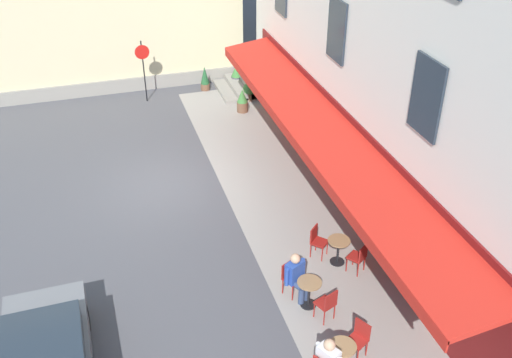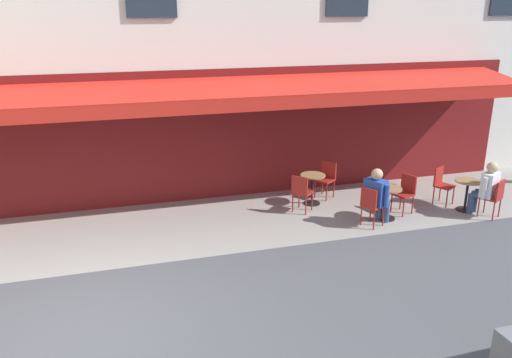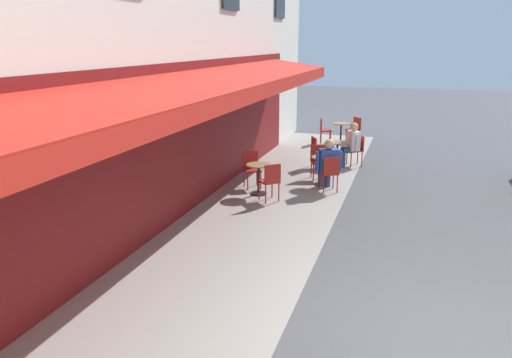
# 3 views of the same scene
# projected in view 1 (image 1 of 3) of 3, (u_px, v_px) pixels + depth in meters

# --- Properties ---
(ground_plane) EXTENTS (70.00, 70.00, 0.00)m
(ground_plane) POSITION_uv_depth(u_px,v_px,m) (164.00, 186.00, 18.89)
(ground_plane) COLOR #4C4C51
(sidewalk_cafe_terrace) EXTENTS (20.50, 3.20, 0.01)m
(sidewalk_cafe_terrace) POSITION_uv_depth(u_px,v_px,m) (297.00, 225.00, 17.10)
(sidewalk_cafe_terrace) COLOR gray
(sidewalk_cafe_terrace) RESTS_ON ground_plane
(back_alley_steps) EXTENTS (2.40, 1.75, 0.60)m
(back_alley_steps) POSITION_uv_depth(u_px,v_px,m) (243.00, 85.00, 25.23)
(back_alley_steps) COLOR gray
(back_alley_steps) RESTS_ON ground_plane
(cafe_table_near_entrance) EXTENTS (0.60, 0.60, 0.75)m
(cafe_table_near_entrance) POSITION_uv_depth(u_px,v_px,m) (309.00, 290.00, 14.06)
(cafe_table_near_entrance) COLOR black
(cafe_table_near_entrance) RESTS_ON ground_plane
(cafe_chair_red_kerbside) EXTENTS (0.54, 0.54, 0.91)m
(cafe_chair_red_kerbside) POSITION_uv_depth(u_px,v_px,m) (290.00, 275.00, 14.42)
(cafe_chair_red_kerbside) COLOR maroon
(cafe_chair_red_kerbside) RESTS_ON ground_plane
(cafe_chair_red_under_awning) EXTENTS (0.52, 0.52, 0.91)m
(cafe_chair_red_under_awning) POSITION_uv_depth(u_px,v_px,m) (328.00, 303.00, 13.61)
(cafe_chair_red_under_awning) COLOR maroon
(cafe_chair_red_under_awning) RESTS_ON ground_plane
(cafe_table_streetside) EXTENTS (0.60, 0.60, 0.75)m
(cafe_table_streetside) POSITION_uv_depth(u_px,v_px,m) (338.00, 248.00, 15.42)
(cafe_table_streetside) COLOR black
(cafe_table_streetside) RESTS_ON ground_plane
(cafe_chair_red_near_door) EXTENTS (0.57, 0.57, 0.91)m
(cafe_chair_red_near_door) POSITION_uv_depth(u_px,v_px,m) (317.00, 239.00, 15.65)
(cafe_chair_red_near_door) COLOR maroon
(cafe_chair_red_near_door) RESTS_ON ground_plane
(cafe_chair_red_facing_street) EXTENTS (0.56, 0.56, 0.91)m
(cafe_chair_red_facing_street) POSITION_uv_depth(u_px,v_px,m) (359.00, 256.00, 15.06)
(cafe_chair_red_facing_street) COLOR maroon
(cafe_chair_red_facing_street) RESTS_ON ground_plane
(cafe_table_far_end) EXTENTS (0.60, 0.60, 0.75)m
(cafe_table_far_end) POSITION_uv_depth(u_px,v_px,m) (342.00, 354.00, 12.39)
(cafe_table_far_end) COLOR black
(cafe_table_far_end) RESTS_ON ground_plane
(cafe_chair_red_corner_right) EXTENTS (0.54, 0.54, 0.91)m
(cafe_chair_red_corner_right) POSITION_uv_depth(u_px,v_px,m) (359.00, 336.00, 12.75)
(cafe_chair_red_corner_right) COLOR maroon
(cafe_chair_red_corner_right) RESTS_ON ground_plane
(seated_companion_in_blue) EXTENTS (0.63, 0.60, 1.30)m
(seated_companion_in_blue) POSITION_uv_depth(u_px,v_px,m) (297.00, 275.00, 14.21)
(seated_companion_in_blue) COLOR navy
(seated_companion_in_blue) RESTS_ON ground_plane
(no_parking_sign) EXTENTS (0.09, 0.59, 2.60)m
(no_parking_sign) POSITION_uv_depth(u_px,v_px,m) (143.00, 60.00, 23.46)
(no_parking_sign) COLOR black
(no_parking_sign) RESTS_ON ground_plane
(potted_plant_under_sign) EXTENTS (0.51, 0.51, 0.77)m
(potted_plant_under_sign) POSITION_uv_depth(u_px,v_px,m) (249.00, 90.00, 24.26)
(potted_plant_under_sign) COLOR brown
(potted_plant_under_sign) RESTS_ON ground_plane
(potted_plant_by_steps) EXTENTS (0.47, 0.47, 0.94)m
(potted_plant_by_steps) POSITION_uv_depth(u_px,v_px,m) (236.00, 76.00, 25.58)
(potted_plant_by_steps) COLOR #4C4C51
(potted_plant_by_steps) RESTS_ON ground_plane
(potted_plant_mid_terrace) EXTENTS (0.45, 0.45, 0.95)m
(potted_plant_mid_terrace) POSITION_uv_depth(u_px,v_px,m) (242.00, 101.00, 23.33)
(potted_plant_mid_terrace) COLOR brown
(potted_plant_mid_terrace) RESTS_ON ground_plane
(potted_plant_entrance_left) EXTENTS (0.39, 0.39, 1.06)m
(potted_plant_entrance_left) POSITION_uv_depth(u_px,v_px,m) (205.00, 79.00, 25.14)
(potted_plant_entrance_left) COLOR brown
(potted_plant_entrance_left) RESTS_ON ground_plane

